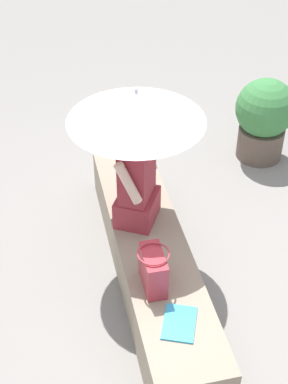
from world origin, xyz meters
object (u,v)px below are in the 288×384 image
handbag_black (153,270)px  magazine (180,323)px  parasol (136,106)px  person_seated (137,178)px  planter_far (264,117)px

handbag_black → magazine: bearing=-165.2°
magazine → handbag_black: bearing=37.1°
parasol → magazine: 1.42m
person_seated → handbag_black: size_ratio=3.00×
parasol → magazine: parasol is taller
person_seated → handbag_black: 0.73m
person_seated → parasol: size_ratio=0.81×
handbag_black → magazine: size_ratio=1.07×
planter_far → handbag_black: bearing=140.1°
magazine → person_seated: bearing=25.2°
person_seated → magazine: 1.10m
magazine → planter_far: planter_far is taller
person_seated → magazine: (-1.03, -0.05, -0.38)m
person_seated → parasol: 0.58m
parasol → magazine: (-1.04, -0.05, -0.96)m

